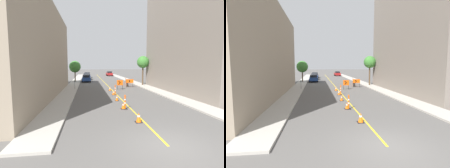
# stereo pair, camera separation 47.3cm
# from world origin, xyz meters

# --- Properties ---
(ground_plane) EXTENTS (300.00, 300.00, 0.00)m
(ground_plane) POSITION_xyz_m (0.00, 0.00, 0.00)
(ground_plane) COLOR #565451
(lane_stripe) EXTENTS (0.12, 61.34, 0.01)m
(lane_stripe) POSITION_xyz_m (0.00, 30.67, 0.00)
(lane_stripe) COLOR gold
(lane_stripe) RESTS_ON ground_plane
(sidewalk_left) EXTENTS (2.03, 61.34, 0.13)m
(sidewalk_left) POSITION_xyz_m (-6.15, 30.67, 0.07)
(sidewalk_left) COLOR #ADA89E
(sidewalk_left) RESTS_ON ground_plane
(sidewalk_right) EXTENTS (2.03, 61.34, 0.13)m
(sidewalk_right) POSITION_xyz_m (6.15, 30.67, 0.07)
(sidewalk_right) COLOR #ADA89E
(sidewalk_right) RESTS_ON ground_plane
(building_facade_left) EXTENTS (6.00, 24.44, 10.54)m
(building_facade_left) POSITION_xyz_m (-10.17, 13.84, 5.27)
(building_facade_left) COLOR gray
(building_facade_left) RESTS_ON ground_plane
(building_facade_right) EXTENTS (6.00, 18.44, 15.77)m
(building_facade_right) POSITION_xyz_m (10.17, 14.86, 7.89)
(building_facade_right) COLOR slate
(building_facade_right) RESTS_ON ground_plane
(traffic_cone_nearest) EXTENTS (0.43, 0.43, 0.64)m
(traffic_cone_nearest) POSITION_xyz_m (-0.37, 3.45, 0.32)
(traffic_cone_nearest) COLOR black
(traffic_cone_nearest) RESTS_ON ground_plane
(traffic_cone_second) EXTENTS (0.40, 0.40, 0.56)m
(traffic_cone_second) POSITION_xyz_m (-0.64, 7.01, 0.27)
(traffic_cone_second) COLOR black
(traffic_cone_second) RESTS_ON ground_plane
(traffic_cone_third) EXTENTS (0.37, 0.37, 0.58)m
(traffic_cone_third) POSITION_xyz_m (-0.61, 10.44, 0.29)
(traffic_cone_third) COLOR black
(traffic_cone_third) RESTS_ON ground_plane
(traffic_cone_fourth) EXTENTS (0.41, 0.41, 0.55)m
(traffic_cone_fourth) POSITION_xyz_m (-0.44, 14.04, 0.27)
(traffic_cone_fourth) COLOR black
(traffic_cone_fourth) RESTS_ON ground_plane
(traffic_cone_fifth) EXTENTS (0.46, 0.46, 0.55)m
(traffic_cone_fifth) POSITION_xyz_m (-0.39, 17.68, 0.27)
(traffic_cone_fifth) COLOR black
(traffic_cone_fifth) RESTS_ON ground_plane
(delineator_post_front) EXTENTS (0.38, 0.38, 1.22)m
(delineator_post_front) POSITION_xyz_m (-0.52, 6.92, 0.53)
(delineator_post_front) COLOR black
(delineator_post_front) RESTS_ON ground_plane
(delineator_post_rear) EXTENTS (0.35, 0.35, 1.24)m
(delineator_post_rear) POSITION_xyz_m (-0.21, 14.09, 0.54)
(delineator_post_rear) COLOR black
(delineator_post_rear) RESTS_ON ground_plane
(arrow_barricade_primary) EXTENTS (0.91, 0.11, 1.43)m
(arrow_barricade_primary) POSITION_xyz_m (1.25, 18.67, 0.98)
(arrow_barricade_primary) COLOR #EF560C
(arrow_barricade_primary) RESTS_ON ground_plane
(arrow_barricade_secondary) EXTENTS (1.20, 0.11, 1.35)m
(arrow_barricade_secondary) POSITION_xyz_m (3.40, 21.15, 0.98)
(arrow_barricade_secondary) COLOR #EF560C
(arrow_barricade_secondary) RESTS_ON ground_plane
(safety_mesh_fence) EXTENTS (1.81, 8.78, 1.04)m
(safety_mesh_fence) POSITION_xyz_m (3.79, 25.79, 0.52)
(safety_mesh_fence) COLOR #EF560C
(safety_mesh_fence) RESTS_ON ground_plane
(parked_car_curb_near) EXTENTS (1.95, 4.36, 1.59)m
(parked_car_curb_near) POSITION_xyz_m (-3.87, 31.87, 0.80)
(parked_car_curb_near) COLOR navy
(parked_car_curb_near) RESTS_ON ground_plane
(parked_car_curb_mid) EXTENTS (1.93, 4.31, 1.59)m
(parked_car_curb_mid) POSITION_xyz_m (-3.78, 38.23, 0.80)
(parked_car_curb_mid) COLOR navy
(parked_car_curb_mid) RESTS_ON ground_plane
(parked_car_curb_far) EXTENTS (1.95, 4.35, 1.59)m
(parked_car_curb_far) POSITION_xyz_m (-3.65, 44.97, 0.80)
(parked_car_curb_far) COLOR black
(parked_car_curb_far) RESTS_ON ground_plane
(parked_car_opposite_side) EXTENTS (1.98, 4.37, 1.59)m
(parked_car_opposite_side) POSITION_xyz_m (3.92, 52.98, 0.80)
(parked_car_opposite_side) COLOR maroon
(parked_car_opposite_side) RESTS_ON ground_plane
(parking_meter_near_curb) EXTENTS (0.12, 0.11, 1.34)m
(parking_meter_near_curb) POSITION_xyz_m (-5.49, 19.12, 1.08)
(parking_meter_near_curb) COLOR #4C4C51
(parking_meter_near_curb) RESTS_ON sidewalk_left
(street_tree_left_near) EXTENTS (2.49, 2.49, 4.47)m
(street_tree_left_near) POSITION_xyz_m (-6.26, 31.54, 3.34)
(street_tree_left_near) COLOR #4C3823
(street_tree_left_near) RESTS_ON sidewalk_left
(street_tree_right_near) EXTENTS (2.14, 2.14, 5.17)m
(street_tree_right_near) POSITION_xyz_m (6.26, 23.14, 4.19)
(street_tree_right_near) COLOR #4C3823
(street_tree_right_near) RESTS_ON sidewalk_right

